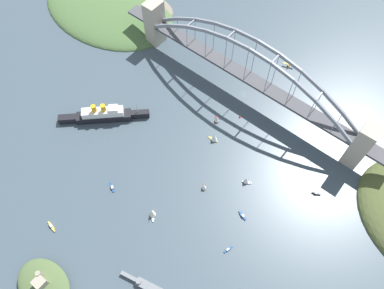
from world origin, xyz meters
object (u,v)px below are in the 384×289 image
(small_boat_1, at_px, (246,180))
(small_boat_10, at_px, (52,226))
(small_boat_4, at_px, (243,216))
(small_boat_9, at_px, (152,213))
(small_boat_3, at_px, (204,187))
(small_boat_6, at_px, (112,187))
(channel_marker_buoy, at_px, (240,117))
(harbor_arch_bridge, at_px, (247,76))
(small_boat_7, at_px, (214,138))
(ocean_liner, at_px, (103,115))
(fort_island_mid_harbor, at_px, (43,284))
(small_boat_5, at_px, (316,194))
(seaplane_taxiing_near_bridge, at_px, (289,64))
(small_boat_0, at_px, (217,119))
(small_boat_8, at_px, (228,249))

(small_boat_1, relative_size, small_boat_10, 0.81)
(small_boat_4, distance_m, small_boat_9, 72.19)
(small_boat_3, bearing_deg, small_boat_10, 54.38)
(small_boat_6, bearing_deg, channel_marker_buoy, -108.25)
(small_boat_9, bearing_deg, small_boat_6, 4.69)
(small_boat_9, relative_size, small_boat_10, 0.97)
(small_boat_10, bearing_deg, small_boat_3, -125.62)
(harbor_arch_bridge, height_order, small_boat_7, harbor_arch_bridge)
(ocean_liner, relative_size, small_boat_1, 7.41)
(ocean_liner, distance_m, small_boat_1, 142.70)
(channel_marker_buoy, bearing_deg, fort_island_mid_harbor, 83.59)
(ocean_liner, bearing_deg, harbor_arch_bridge, -128.36)
(small_boat_9, bearing_deg, small_boat_5, -133.10)
(small_boat_1, bearing_deg, small_boat_7, -19.32)
(seaplane_taxiing_near_bridge, xyz_separation_m, small_boat_1, (-40.88, 134.51, 1.99))
(fort_island_mid_harbor, distance_m, small_boat_10, 44.54)
(small_boat_5, relative_size, small_boat_7, 0.71)
(small_boat_0, xyz_separation_m, small_boat_1, (-56.70, 34.30, 0.53))
(small_boat_3, relative_size, small_boat_5, 1.00)
(small_boat_1, relative_size, small_boat_7, 0.88)
(channel_marker_buoy, bearing_deg, small_boat_8, 121.30)
(small_boat_4, relative_size, small_boat_6, 1.00)
(channel_marker_buoy, bearing_deg, small_boat_9, 90.55)
(small_boat_9, xyz_separation_m, channel_marker_buoy, (1.18, -122.08, -3.74))
(fort_island_mid_harbor, bearing_deg, small_boat_1, -112.44)
(ocean_liner, distance_m, small_boat_5, 199.40)
(harbor_arch_bridge, xyz_separation_m, small_boat_9, (-14.28, 147.27, -21.77))
(harbor_arch_bridge, relative_size, small_boat_4, 33.32)
(small_boat_6, bearing_deg, small_boat_9, -175.31)
(small_boat_4, bearing_deg, fort_island_mid_harbor, 58.88)
(channel_marker_buoy, bearing_deg, small_boat_5, 166.14)
(small_boat_1, xyz_separation_m, small_boat_9, (41.34, 71.05, 0.84))
(small_boat_0, distance_m, small_boat_7, 21.10)
(fort_island_mid_harbor, relative_size, small_boat_6, 5.12)
(small_boat_1, distance_m, small_boat_4, 30.15)
(ocean_liner, distance_m, channel_marker_buoy, 126.38)
(small_boat_9, bearing_deg, small_boat_7, -86.93)
(small_boat_4, relative_size, small_boat_5, 1.24)
(fort_island_mid_harbor, relative_size, small_boat_10, 4.17)
(small_boat_0, xyz_separation_m, small_boat_8, (-78.65, 89.30, -2.76))
(small_boat_5, bearing_deg, small_boat_7, 6.90)
(harbor_arch_bridge, xyz_separation_m, small_boat_10, (41.54, 204.85, -25.81))
(channel_marker_buoy, bearing_deg, small_boat_10, 73.08)
(small_boat_5, bearing_deg, small_boat_10, 46.52)
(harbor_arch_bridge, relative_size, small_boat_5, 41.36)
(small_boat_3, xyz_separation_m, channel_marker_buoy, (18.47, -77.59, -2.22))
(harbor_arch_bridge, xyz_separation_m, small_boat_5, (-106.89, 48.32, -25.81))
(small_boat_0, height_order, small_boat_7, small_boat_7)
(small_boat_1, distance_m, small_boat_7, 48.76)
(small_boat_1, bearing_deg, harbor_arch_bridge, -53.88)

